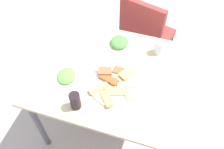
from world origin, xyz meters
name	(u,v)px	position (x,y,z in m)	size (l,w,h in m)	color
ground_plane	(110,119)	(0.00, 0.00, 0.00)	(6.00, 6.00, 0.00)	#AEA5A6
dining_table	(110,79)	(0.00, 0.00, 0.63)	(1.02, 0.87, 0.71)	beige
dining_chair	(145,34)	(0.12, 0.69, 0.50)	(0.52, 0.52, 0.89)	#9A3331
pide_platter	(115,85)	(0.07, -0.10, 0.73)	(0.34, 0.36, 0.05)	white
salad_plate_greens	(119,43)	(-0.01, 0.27, 0.74)	(0.20, 0.20, 0.07)	white
salad_plate_rice	(67,76)	(-0.26, -0.14, 0.73)	(0.21, 0.21, 0.05)	white
soda_can	(75,101)	(-0.11, -0.32, 0.77)	(0.07, 0.07, 0.12)	black
drinking_glass	(159,47)	(0.29, 0.28, 0.77)	(0.07, 0.07, 0.11)	silver
paper_napkin	(84,45)	(-0.27, 0.19, 0.71)	(0.13, 0.13, 0.00)	white
fork	(83,46)	(-0.27, 0.17, 0.72)	(0.18, 0.01, 0.01)	silver
spoon	(85,43)	(-0.27, 0.21, 0.72)	(0.17, 0.02, 0.01)	silver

